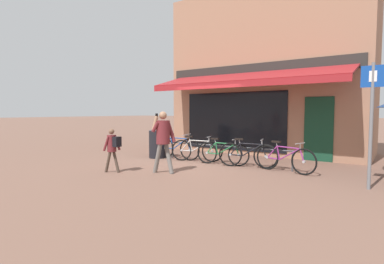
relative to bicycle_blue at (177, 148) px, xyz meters
name	(u,v)px	position (x,y,z in m)	size (l,w,h in m)	color
ground_plane	(192,162)	(0.76, -0.17, -0.40)	(160.00, 160.00, 0.00)	brown
shop_front	(269,74)	(1.75, 3.86, 2.73)	(7.51, 4.68, 6.27)	#9E7056
bike_rack_rail	(225,148)	(1.75, 0.17, 0.09)	(4.25, 0.04, 0.57)	#47494F
bicycle_blue	(177,148)	(0.00, 0.00, 0.00)	(1.73, 0.52, 0.88)	black
bicycle_silver	(197,150)	(0.77, 0.06, -0.02)	(1.65, 0.70, 0.83)	black
bicycle_green	(222,153)	(1.76, -0.01, -0.03)	(1.69, 0.52, 0.81)	black
bicycle_black	(248,154)	(2.57, 0.03, -0.02)	(1.68, 0.61, 0.84)	black
bicycle_purple	(285,158)	(3.68, -0.05, -0.02)	(1.71, 0.52, 0.83)	black
pedestrian_adult	(163,135)	(1.09, -1.99, 0.60)	(0.60, 0.54, 1.64)	slate
pedestrian_child	(113,145)	(-0.06, -2.69, 0.34)	(0.46, 0.41, 1.18)	#47382D
litter_bin	(158,142)	(-0.78, -0.09, 0.14)	(0.61, 0.61, 1.07)	black
parking_sign	(372,113)	(5.69, -0.81, 1.20)	(0.44, 0.07, 2.62)	slate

